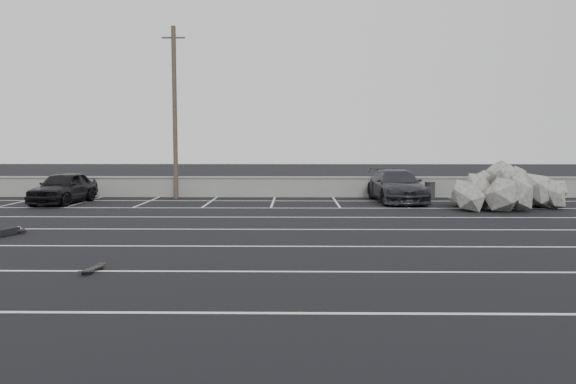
{
  "coord_description": "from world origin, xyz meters",
  "views": [
    {
      "loc": [
        2.05,
        -15.02,
        2.8
      ],
      "look_at": [
        1.79,
        5.53,
        1.0
      ],
      "focal_mm": 35.0,
      "sensor_mm": 36.0,
      "label": 1
    }
  ],
  "objects_px": {
    "car_right": "(397,186)",
    "trash_bin": "(430,190)",
    "car_left": "(64,188)",
    "riprap_pile": "(513,195)",
    "person": "(7,228)",
    "skateboard": "(93,269)",
    "utility_pole": "(175,112)"
  },
  "relations": [
    {
      "from": "person",
      "to": "riprap_pile",
      "type": "bearing_deg",
      "value": 39.87
    },
    {
      "from": "car_left",
      "to": "riprap_pile",
      "type": "height_order",
      "value": "car_left"
    },
    {
      "from": "utility_pole",
      "to": "skateboard",
      "type": "relative_size",
      "value": 11.54
    },
    {
      "from": "car_right",
      "to": "skateboard",
      "type": "bearing_deg",
      "value": -125.31
    },
    {
      "from": "trash_bin",
      "to": "skateboard",
      "type": "bearing_deg",
      "value": -124.47
    },
    {
      "from": "car_left",
      "to": "riprap_pile",
      "type": "xyz_separation_m",
      "value": [
        20.06,
        -1.86,
        -0.14
      ]
    },
    {
      "from": "car_left",
      "to": "utility_pole",
      "type": "xyz_separation_m",
      "value": [
        4.71,
        2.45,
        3.6
      ]
    },
    {
      "from": "car_left",
      "to": "trash_bin",
      "type": "xyz_separation_m",
      "value": [
        17.56,
        2.52,
        -0.31
      ]
    },
    {
      "from": "utility_pole",
      "to": "riprap_pile",
      "type": "height_order",
      "value": "utility_pole"
    },
    {
      "from": "trash_bin",
      "to": "riprap_pile",
      "type": "relative_size",
      "value": 0.16
    },
    {
      "from": "utility_pole",
      "to": "person",
      "type": "xyz_separation_m",
      "value": [
        -2.74,
        -11.42,
        -4.13
      ]
    },
    {
      "from": "utility_pole",
      "to": "skateboard",
      "type": "bearing_deg",
      "value": -84.29
    },
    {
      "from": "utility_pole",
      "to": "trash_bin",
      "type": "height_order",
      "value": "utility_pole"
    },
    {
      "from": "person",
      "to": "skateboard",
      "type": "distance_m",
      "value": 6.53
    },
    {
      "from": "trash_bin",
      "to": "person",
      "type": "bearing_deg",
      "value": -143.6
    },
    {
      "from": "car_left",
      "to": "person",
      "type": "distance_m",
      "value": 9.2
    },
    {
      "from": "person",
      "to": "trash_bin",
      "type": "bearing_deg",
      "value": 54.8
    },
    {
      "from": "riprap_pile",
      "to": "utility_pole",
      "type": "bearing_deg",
      "value": 164.32
    },
    {
      "from": "trash_bin",
      "to": "riprap_pile",
      "type": "bearing_deg",
      "value": -60.27
    },
    {
      "from": "car_left",
      "to": "utility_pole",
      "type": "relative_size",
      "value": 0.51
    },
    {
      "from": "car_right",
      "to": "trash_bin",
      "type": "bearing_deg",
      "value": 36.02
    },
    {
      "from": "riprap_pile",
      "to": "skateboard",
      "type": "distance_m",
      "value": 18.21
    },
    {
      "from": "utility_pole",
      "to": "person",
      "type": "relative_size",
      "value": 3.85
    },
    {
      "from": "person",
      "to": "skateboard",
      "type": "bearing_deg",
      "value": -29.6
    },
    {
      "from": "car_left",
      "to": "car_right",
      "type": "height_order",
      "value": "car_right"
    },
    {
      "from": "car_right",
      "to": "riprap_pile",
      "type": "height_order",
      "value": "car_right"
    },
    {
      "from": "utility_pole",
      "to": "riprap_pile",
      "type": "bearing_deg",
      "value": -15.68
    },
    {
      "from": "car_right",
      "to": "skateboard",
      "type": "distance_m",
      "value": 17.4
    },
    {
      "from": "car_right",
      "to": "car_left",
      "type": "bearing_deg",
      "value": -179.87
    },
    {
      "from": "car_right",
      "to": "person",
      "type": "relative_size",
      "value": 2.36
    },
    {
      "from": "car_right",
      "to": "riprap_pile",
      "type": "xyz_separation_m",
      "value": [
        4.48,
        -2.76,
        -0.16
      ]
    },
    {
      "from": "riprap_pile",
      "to": "skateboard",
      "type": "bearing_deg",
      "value": -138.91
    }
  ]
}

